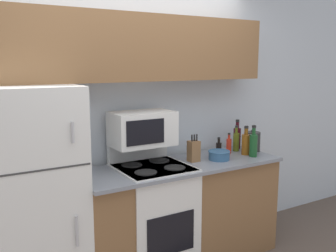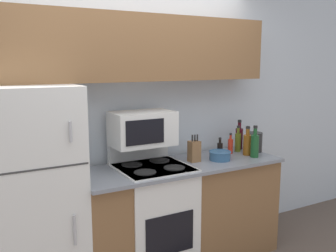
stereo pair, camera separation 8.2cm
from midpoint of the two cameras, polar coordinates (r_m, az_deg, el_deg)
name	(u,v)px [view 2 (the right image)]	position (r m, az deg, el deg)	size (l,w,h in m)	color
wall_back	(127,121)	(3.41, -5.52, 0.71)	(8.00, 0.05, 2.55)	silver
lower_cabinets	(181,212)	(3.48, 2.67, -13.01)	(1.84, 0.63, 0.92)	brown
refrigerator	(31,198)	(2.94, -19.36, -10.35)	(0.70, 0.65, 1.65)	white
upper_cabinets	(134,48)	(3.21, -4.42, 11.76)	(2.54, 0.30, 0.55)	brown
stove	(153,217)	(3.33, -1.59, -13.69)	(0.60, 0.62, 1.10)	white
microwave	(142,128)	(3.20, -3.19, -0.37)	(0.53, 0.33, 0.29)	white
knife_block	(194,151)	(3.37, 4.71, -3.82)	(0.09, 0.09, 0.25)	brown
bowl	(220,155)	(3.45, 8.59, -4.43)	(0.20, 0.20, 0.08)	#335B84
bottle_whiskey	(247,144)	(3.67, 12.63, -2.66)	(0.08, 0.08, 0.28)	brown
bottle_wine_red	(239,137)	(3.92, 11.37, -1.72)	(0.08, 0.08, 0.30)	#470F19
bottle_wine_green	(255,145)	(3.61, 13.72, -2.80)	(0.08, 0.08, 0.30)	#194C23
bottle_hot_sauce	(230,145)	(3.71, 10.11, -2.94)	(0.05, 0.05, 0.20)	red
bottle_soy_sauce	(220,149)	(3.59, 8.56, -3.47)	(0.05, 0.05, 0.18)	black
bottle_olive_oil	(238,141)	(3.80, 11.21, -2.32)	(0.06, 0.06, 0.26)	#5B6619
kettle	(254,142)	(3.84, 13.57, -2.37)	(0.16, 0.16, 0.22)	black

